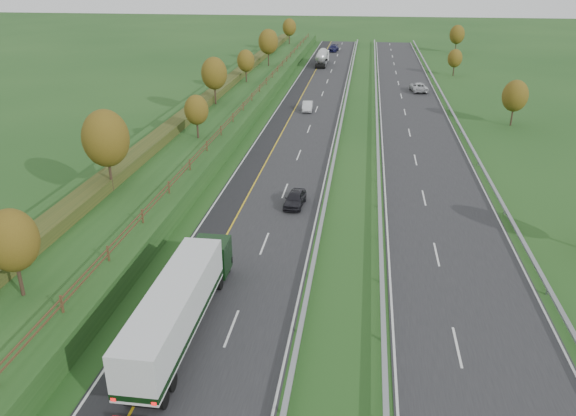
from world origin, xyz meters
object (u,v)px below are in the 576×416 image
box_lorry (180,303)px  car_silver_mid (308,106)px  road_tanker (322,57)px  car_dark_near (295,199)px  car_small_far (333,48)px  car_oncoming (419,87)px

box_lorry → car_silver_mid: bearing=88.6°
box_lorry → road_tanker: bearing=89.9°
box_lorry → road_tanker: size_ratio=1.45×
box_lorry → car_dark_near: box_lorry is taller
car_small_far → car_oncoming: bearing=-63.6°
car_small_far → road_tanker: bearing=-86.9°
car_oncoming → car_small_far: bearing=-75.7°
road_tanker → car_dark_near: bearing=-87.1°
car_silver_mid → car_dark_near: bearing=-88.8°
box_lorry → car_dark_near: (4.36, 21.36, -1.57)m
road_tanker → car_dark_near: (4.21, -83.52, -1.10)m
box_lorry → car_dark_near: size_ratio=3.83×
box_lorry → car_silver_mid: (1.50, 59.89, -1.56)m
car_dark_near → car_oncoming: car_oncoming is taller
car_silver_mid → car_small_far: (-0.19, 68.04, 0.08)m
car_dark_near → car_silver_mid: (-2.86, 38.53, 0.01)m
car_silver_mid → car_oncoming: bearing=40.4°
car_dark_near → car_small_far: (-3.05, 106.57, 0.09)m
car_dark_near → car_small_far: bearing=96.4°
box_lorry → car_oncoming: 80.08m
car_oncoming → car_dark_near: bearing=68.1°
box_lorry → car_small_far: size_ratio=2.92×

